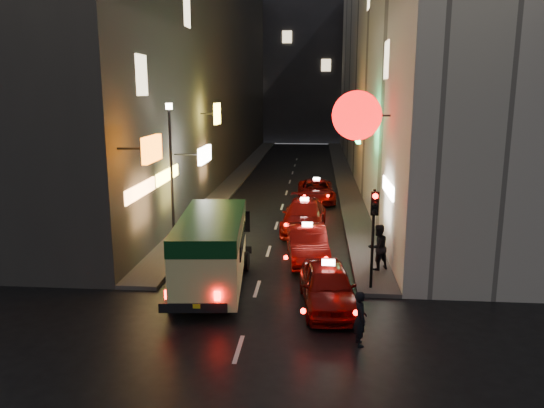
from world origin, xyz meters
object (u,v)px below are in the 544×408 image
(minibus, at_px, (212,243))
(traffic_light, at_px, (374,218))
(pedestrian_crossing, at_px, (360,315))
(taxi_near, at_px, (328,283))
(lamp_post, at_px, (171,166))

(minibus, xyz_separation_m, traffic_light, (5.59, 0.00, 1.04))
(pedestrian_crossing, xyz_separation_m, traffic_light, (0.70, 3.93, 1.80))
(pedestrian_crossing, height_order, traffic_light, traffic_light)
(minibus, relative_size, traffic_light, 1.79)
(taxi_near, distance_m, lamp_post, 9.35)
(pedestrian_crossing, height_order, lamp_post, lamp_post)
(taxi_near, bearing_deg, lamp_post, 138.59)
(taxi_near, relative_size, lamp_post, 0.87)
(minibus, xyz_separation_m, lamp_post, (-2.61, 4.53, 2.07))
(taxi_near, relative_size, traffic_light, 1.55)
(pedestrian_crossing, bearing_deg, lamp_post, 30.63)
(taxi_near, distance_m, traffic_light, 2.76)
(minibus, relative_size, pedestrian_crossing, 3.53)
(lamp_post, bearing_deg, traffic_light, -28.91)
(minibus, distance_m, taxi_near, 4.35)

